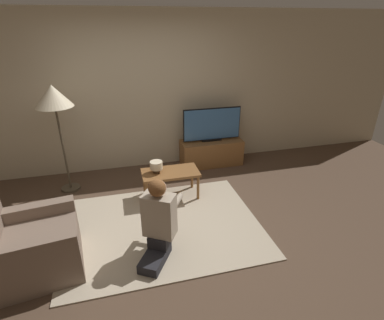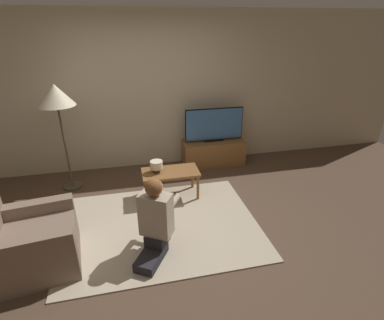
% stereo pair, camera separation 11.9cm
% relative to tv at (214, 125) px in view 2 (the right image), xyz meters
% --- Properties ---
extents(ground_plane, '(10.00, 10.00, 0.00)m').
position_rel_tv_xyz_m(ground_plane, '(-1.16, -1.63, -0.76)').
color(ground_plane, brown).
extents(wall_back, '(10.00, 0.06, 2.60)m').
position_rel_tv_xyz_m(wall_back, '(-1.16, 0.30, 0.54)').
color(wall_back, beige).
rests_on(wall_back, ground_plane).
extents(rug, '(2.43, 1.86, 0.02)m').
position_rel_tv_xyz_m(rug, '(-1.16, -1.63, -0.75)').
color(rug, '#BCAD93').
rests_on(rug, ground_plane).
extents(tv_stand, '(1.10, 0.43, 0.46)m').
position_rel_tv_xyz_m(tv_stand, '(0.00, -0.00, -0.53)').
color(tv_stand, brown).
rests_on(tv_stand, ground_plane).
extents(tv, '(1.03, 0.08, 0.59)m').
position_rel_tv_xyz_m(tv, '(0.00, 0.00, 0.00)').
color(tv, black).
rests_on(tv, tv_stand).
extents(coffee_table, '(0.82, 0.43, 0.42)m').
position_rel_tv_xyz_m(coffee_table, '(-0.93, -0.94, -0.39)').
color(coffee_table, brown).
rests_on(coffee_table, ground_plane).
extents(floor_lamp, '(0.51, 0.51, 1.62)m').
position_rel_tv_xyz_m(floor_lamp, '(-2.41, -0.31, 0.65)').
color(floor_lamp, '#4C4233').
rests_on(floor_lamp, ground_plane).
extents(armchair, '(0.96, 0.90, 0.96)m').
position_rel_tv_xyz_m(armchair, '(-2.59, -2.02, -0.45)').
color(armchair, '#7A6656').
rests_on(armchair, ground_plane).
extents(person_kneeling, '(0.62, 0.81, 0.93)m').
position_rel_tv_xyz_m(person_kneeling, '(-1.28, -2.10, -0.29)').
color(person_kneeling, '#232328').
rests_on(person_kneeling, rug).
extents(table_lamp, '(0.18, 0.18, 0.17)m').
position_rel_tv_xyz_m(table_lamp, '(-1.13, -0.92, -0.23)').
color(table_lamp, '#4C3823').
rests_on(table_lamp, coffee_table).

